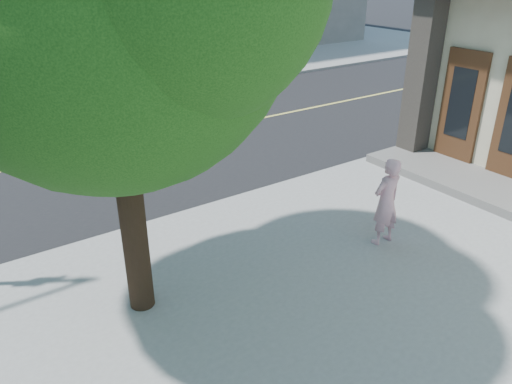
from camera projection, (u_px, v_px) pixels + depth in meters
sidewalk_ne at (168, 39)px, 30.94m from camera, size 29.00×25.00×0.12m
man_on_phone at (386, 202)px, 8.40m from camera, size 0.57×0.38×1.56m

